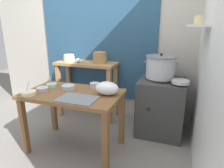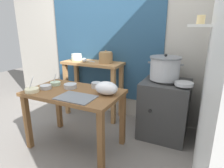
{
  "view_description": "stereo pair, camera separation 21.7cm",
  "coord_description": "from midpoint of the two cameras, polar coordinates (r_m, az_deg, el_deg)",
  "views": [
    {
      "loc": [
        1.11,
        -1.85,
        1.46
      ],
      "look_at": [
        0.42,
        0.12,
        0.82
      ],
      "focal_mm": 31.14,
      "sensor_mm": 36.0,
      "label": 1
    },
    {
      "loc": [
        1.31,
        -1.76,
        1.46
      ],
      "look_at": [
        0.42,
        0.12,
        0.82
      ],
      "focal_mm": 31.14,
      "sensor_mm": 36.0,
      "label": 2
    }
  ],
  "objects": [
    {
      "name": "ground_plane",
      "position": [
        2.62,
        -12.64,
        -17.3
      ],
      "size": [
        9.0,
        9.0,
        0.0
      ],
      "primitive_type": "plane",
      "color": "gray"
    },
    {
      "name": "wall_back",
      "position": [
        3.12,
        -1.98,
        14.16
      ],
      "size": [
        4.4,
        0.12,
        2.6
      ],
      "color": "#B2ADA3",
      "rests_on": "ground"
    },
    {
      "name": "wall_right",
      "position": [
        2.02,
        25.08,
        11.02
      ],
      "size": [
        0.3,
        3.2,
        2.6
      ],
      "color": "white",
      "rests_on": "ground"
    },
    {
      "name": "prep_table",
      "position": [
        2.31,
        -13.9,
        -5.08
      ],
      "size": [
        1.1,
        0.66,
        0.72
      ],
      "color": "brown",
      "rests_on": "ground"
    },
    {
      "name": "back_shelf_table",
      "position": [
        3.11,
        -9.42,
        2.29
      ],
      "size": [
        0.96,
        0.4,
        0.9
      ],
      "color": "#B27F4C",
      "rests_on": "ground"
    },
    {
      "name": "stove_block",
      "position": [
        2.74,
        11.85,
        -6.45
      ],
      "size": [
        0.6,
        0.61,
        0.78
      ],
      "color": "#383838",
      "rests_on": "ground"
    },
    {
      "name": "steamer_pot",
      "position": [
        2.6,
        11.76,
        4.91
      ],
      "size": [
        0.44,
        0.4,
        0.33
      ],
      "color": "#B7BABF",
      "rests_on": "stove_block"
    },
    {
      "name": "clay_pot",
      "position": [
        2.95,
        -5.67,
        7.67
      ],
      "size": [
        0.21,
        0.21,
        0.19
      ],
      "color": "#A37A4C",
      "rests_on": "back_shelf_table"
    },
    {
      "name": "bowl_stack_enamel",
      "position": [
        3.24,
        -14.41,
        7.45
      ],
      "size": [
        0.19,
        0.19,
        0.1
      ],
      "color": "#B7D1AD",
      "rests_on": "back_shelf_table"
    },
    {
      "name": "ladle",
      "position": [
        3.03,
        -11.88,
        6.7
      ],
      "size": [
        0.26,
        0.11,
        0.07
      ],
      "color": "#B7BABF",
      "rests_on": "back_shelf_table"
    },
    {
      "name": "serving_tray",
      "position": [
        2.06,
        -13.18,
        -4.32
      ],
      "size": [
        0.4,
        0.28,
        0.01
      ],
      "primitive_type": "cube",
      "color": "slate",
      "rests_on": "prep_table"
    },
    {
      "name": "plastic_bag",
      "position": [
        2.12,
        -4.43,
        -1.3
      ],
      "size": [
        0.26,
        0.19,
        0.15
      ],
      "primitive_type": "ellipsoid",
      "color": "white",
      "rests_on": "prep_table"
    },
    {
      "name": "wide_pan",
      "position": [
        2.44,
        17.07,
        0.59
      ],
      "size": [
        0.21,
        0.21,
        0.04
      ],
      "primitive_type": "cylinder",
      "color": "#B7BABF",
      "rests_on": "stove_block"
    },
    {
      "name": "prep_bowl_0",
      "position": [
        2.35,
        -7.72,
        -0.46
      ],
      "size": [
        0.12,
        0.12,
        0.07
      ],
      "color": "#B7BABF",
      "rests_on": "prep_table"
    },
    {
      "name": "prep_bowl_1",
      "position": [
        2.38,
        -15.31,
        -0.93
      ],
      "size": [
        0.15,
        0.15,
        0.05
      ],
      "color": "#B7BABF",
      "rests_on": "prep_table"
    },
    {
      "name": "prep_bowl_2",
      "position": [
        2.54,
        -19.69,
        -0.34
      ],
      "size": [
        0.13,
        0.13,
        0.14
      ],
      "color": "#B7D1AD",
      "rests_on": "prep_table"
    },
    {
      "name": "prep_bowl_3",
      "position": [
        2.35,
        -25.74,
        -2.38
      ],
      "size": [
        0.16,
        0.16,
        0.18
      ],
      "color": "beige",
      "rests_on": "prep_table"
    },
    {
      "name": "prep_bowl_4",
      "position": [
        2.42,
        -22.19,
        -1.41
      ],
      "size": [
        0.14,
        0.14,
        0.04
      ],
      "color": "#B7BABF",
      "rests_on": "prep_table"
    }
  ]
}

